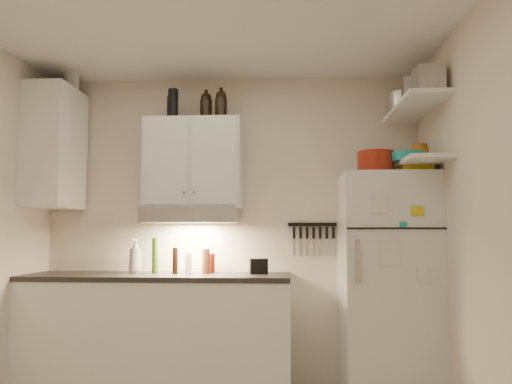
{
  "coord_description": "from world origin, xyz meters",
  "views": [
    {
      "loc": [
        0.47,
        -2.77,
        1.24
      ],
      "look_at": [
        0.25,
        0.9,
        1.55
      ],
      "focal_mm": 35.0,
      "sensor_mm": 36.0,
      "label": 1
    }
  ],
  "objects": [
    {
      "name": "back_wall",
      "position": [
        0.0,
        1.51,
        1.3
      ],
      "size": [
        3.2,
        0.02,
        2.6
      ],
      "primitive_type": "cube",
      "color": "beige",
      "rests_on": "ground"
    },
    {
      "name": "right_wall",
      "position": [
        1.61,
        0.0,
        1.3
      ],
      "size": [
        0.02,
        3.0,
        2.6
      ],
      "primitive_type": "cube",
      "color": "beige",
      "rests_on": "ground"
    },
    {
      "name": "base_cabinet",
      "position": [
        -0.55,
        1.2,
        0.44
      ],
      "size": [
        2.1,
        0.6,
        0.88
      ],
      "primitive_type": "cube",
      "color": "white",
      "rests_on": "floor"
    },
    {
      "name": "countertop",
      "position": [
        -0.55,
        1.2,
        0.9
      ],
      "size": [
        2.1,
        0.62,
        0.04
      ],
      "primitive_type": "cube",
      "color": "#2B2725",
      "rests_on": "base_cabinet"
    },
    {
      "name": "upper_cabinet",
      "position": [
        -0.3,
        1.33,
        1.83
      ],
      "size": [
        0.8,
        0.33,
        0.75
      ],
      "primitive_type": "cube",
      "color": "white",
      "rests_on": "back_wall"
    },
    {
      "name": "side_cabinet",
      "position": [
        -1.44,
        1.2,
        1.95
      ],
      "size": [
        0.33,
        0.55,
        1.0
      ],
      "primitive_type": "cube",
      "color": "white",
      "rests_on": "left_wall"
    },
    {
      "name": "range_hood",
      "position": [
        -0.3,
        1.27,
        1.39
      ],
      "size": [
        0.76,
        0.46,
        0.12
      ],
      "primitive_type": "cube",
      "color": "silver",
      "rests_on": "back_wall"
    },
    {
      "name": "fridge",
      "position": [
        1.25,
        1.16,
        0.85
      ],
      "size": [
        0.7,
        0.68,
        1.7
      ],
      "primitive_type": "cube",
      "color": "white",
      "rests_on": "floor"
    },
    {
      "name": "shelf_hi",
      "position": [
        1.45,
        1.02,
        2.2
      ],
      "size": [
        0.3,
        0.95,
        0.03
      ],
      "primitive_type": "cube",
      "color": "white",
      "rests_on": "right_wall"
    },
    {
      "name": "shelf_lo",
      "position": [
        1.45,
        1.02,
        1.76
      ],
      "size": [
        0.3,
        0.95,
        0.03
      ],
      "primitive_type": "cube",
      "color": "white",
      "rests_on": "right_wall"
    },
    {
      "name": "knife_strip",
      "position": [
        0.7,
        1.49,
        1.32
      ],
      "size": [
        0.42,
        0.02,
        0.03
      ],
      "primitive_type": "cube",
      "color": "black",
      "rests_on": "back_wall"
    },
    {
      "name": "dutch_oven",
      "position": [
        1.15,
        0.99,
        1.78
      ],
      "size": [
        0.35,
        0.35,
        0.16
      ],
      "primitive_type": "cylinder",
      "rotation": [
        0.0,
        0.0,
        0.36
      ],
      "color": "maroon",
      "rests_on": "fridge"
    },
    {
      "name": "book_stack",
      "position": [
        1.45,
        1.04,
        1.75
      ],
      "size": [
        0.23,
        0.29,
        0.1
      ],
      "primitive_type": "cube",
      "rotation": [
        0.0,
        0.0,
        -0.02
      ],
      "color": "gold",
      "rests_on": "fridge"
    },
    {
      "name": "spice_jar",
      "position": [
        1.23,
        1.08,
        1.74
      ],
      "size": [
        0.06,
        0.06,
        0.09
      ],
      "primitive_type": "cylinder",
      "rotation": [
        0.0,
        0.0,
        0.25
      ],
      "color": "silver",
      "rests_on": "fridge"
    },
    {
      "name": "stock_pot",
      "position": [
        1.43,
        1.32,
        2.3
      ],
      "size": [
        0.31,
        0.31,
        0.18
      ],
      "primitive_type": "cylinder",
      "rotation": [
        0.0,
        0.0,
        0.26
      ],
      "color": "silver",
      "rests_on": "shelf_hi"
    },
    {
      "name": "tin_a",
      "position": [
        1.48,
        1.0,
        2.32
      ],
      "size": [
        0.24,
        0.22,
        0.2
      ],
      "primitive_type": "cube",
      "rotation": [
        0.0,
        0.0,
        -0.21
      ],
      "color": "#AAAAAD",
      "rests_on": "shelf_hi"
    },
    {
      "name": "tin_b",
      "position": [
        1.47,
        0.69,
        2.31
      ],
      "size": [
        0.19,
        0.19,
        0.18
      ],
      "primitive_type": "cube",
      "rotation": [
        0.0,
        0.0,
        0.05
      ],
      "color": "#AAAAAD",
      "rests_on": "shelf_hi"
    },
    {
      "name": "bowl_teal",
      "position": [
        1.5,
        1.29,
        1.82
      ],
      "size": [
        0.22,
        0.22,
        0.09
      ],
      "primitive_type": "cylinder",
      "color": "teal",
      "rests_on": "shelf_lo"
    },
    {
      "name": "bowl_orange",
      "position": [
        1.56,
        1.28,
        1.89
      ],
      "size": [
        0.18,
        0.18,
        0.05
      ],
      "primitive_type": "cylinder",
      "color": "orange",
      "rests_on": "bowl_teal"
    },
    {
      "name": "bowl_yellow",
      "position": [
        1.56,
        1.28,
        1.94
      ],
      "size": [
        0.14,
        0.14,
        0.04
      ],
      "primitive_type": "cylinder",
      "color": "#BA7120",
      "rests_on": "bowl_orange"
    },
    {
      "name": "plates",
      "position": [
        1.37,
        0.95,
        1.81
      ],
      "size": [
        0.34,
        0.34,
        0.07
      ],
      "primitive_type": "cylinder",
      "rotation": [
        0.0,
        0.0,
        -0.33
      ],
      "color": "teal",
      "rests_on": "shelf_lo"
    },
    {
      "name": "growler_a",
      "position": [
        -0.2,
        1.33,
        2.32
      ],
      "size": [
        0.13,
        0.13,
        0.24
      ],
      "primitive_type": null,
      "rotation": [
        0.0,
        0.0,
        0.34
      ],
      "color": "black",
      "rests_on": "upper_cabinet"
    },
    {
      "name": "growler_b",
      "position": [
        -0.06,
        1.26,
        2.32
      ],
      "size": [
        0.12,
        0.12,
        0.23
      ],
      "primitive_type": null,
      "rotation": [
        0.0,
        0.0,
        -0.26
      ],
      "color": "black",
      "rests_on": "upper_cabinet"
    },
    {
      "name": "thermos_a",
      "position": [
        -0.46,
        1.26,
        2.32
      ],
      "size": [
        0.09,
        0.09,
        0.24
      ],
      "primitive_type": "cylinder",
      "rotation": [
        0.0,
        0.0,
        0.13
      ],
      "color": "black",
      "rests_on": "upper_cabinet"
    },
    {
      "name": "thermos_b",
      "position": [
        -0.5,
        1.33,
        2.3
      ],
      "size": [
        0.09,
        0.09,
        0.2
      ],
      "primitive_type": "cylinder",
      "rotation": [
        0.0,
        0.0,
        0.33
      ],
      "color": "black",
      "rests_on": "upper_cabinet"
    },
    {
      "name": "side_jar",
      "position": [
        -1.36,
        1.3,
        2.54
      ],
      "size": [
        0.13,
        0.13,
        0.17
      ],
      "primitive_type": "cylinder",
      "rotation": [
        0.0,
        0.0,
        -0.04
      ],
      "color": "silver",
      "rests_on": "side_cabinet"
    },
    {
      "name": "soap_bottle",
      "position": [
        -0.77,
        1.29,
        1.07
      ],
      "size": [
        0.15,
        0.15,
        0.31
      ],
      "primitive_type": "imported",
      "rotation": [
        0.0,
        0.0,
        -0.32
      ],
      "color": "white",
      "rests_on": "countertop"
    },
    {
      "name": "pepper_mill",
      "position": [
        -0.18,
        1.25,
        1.02
      ],
      "size": [
        0.07,
        0.07,
        0.2
      ],
      "primitive_type": "cylinder",
      "rotation": [
        0.0,
        0.0,
        -0.09
      ],
      "color": "brown",
      "rests_on": "countertop"
    },
    {
      "name": "oil_bottle",
      "position": [
        -0.59,
        1.27,
        1.06
      ],
      "size": [
        0.07,
        0.07,
        0.29
      ],
      "primitive_type": "cylinder",
      "rotation": [
        0.0,
        0.0,
        -0.25
      ],
      "color": "#3C5B16",
      "rests_on": "countertop"
    },
    {
      "name": "vinegar_bottle",
      "position": [
        -0.42,
        1.23,
        1.02
      ],
      "size": [
        0.06,
        0.06,
        0.21
      ],
      "primitive_type": "cylinder",
      "rotation": [
        0.0,
        0.0,
        0.42
      ],
      "color": "black",
      "rests_on": "countertop"
    },
    {
      "name": "clear_bottle",
      "position": [
        -0.32,
        1.25,
        1.0
      ],
      "size": [
        0.07,
        0.07,
        0.16
      ],
      "primitive_type": "cylinder",
      "rotation": [
        0.0,
        0.0,
        0.38
      ],
      "color": "silver",
      "rests_on": "countertop"
    },
    {
      "name": "red_jar",
      "position": [
        -0.16,
        1.36,
        1.0
      ],
      "size": [
        0.08,
        0.08,
        0.16
      ],
      "primitive_type": "cylinder",
      "rotation": [
        0.0,
        0.0,
        0.03
      ],
      "color": "maroon",
      "rests_on": "countertop"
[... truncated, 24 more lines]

